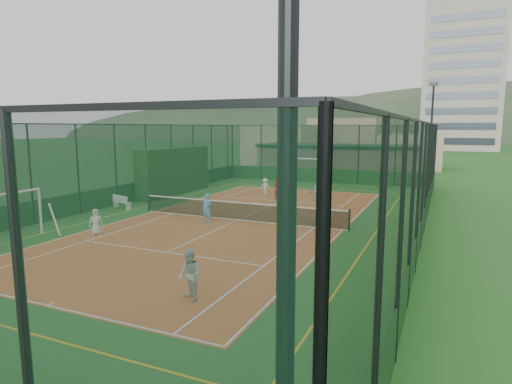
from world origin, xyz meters
TOP-DOWN VIEW (x-y plane):
  - ground at (0.00, 0.00)m, footprint 300.00×300.00m
  - court_slab at (0.00, 0.00)m, footprint 11.17×23.97m
  - tennis_net at (0.00, 0.00)m, footprint 11.67×0.12m
  - perimeter_fence at (0.00, 0.00)m, footprint 18.12×34.12m
  - floodlight_se at (8.60, -16.60)m, footprint 0.60×0.26m
  - floodlight_ne at (8.60, 16.60)m, footprint 0.60×0.26m
  - clubhouse at (0.00, 22.00)m, footprint 15.20×7.20m
  - apartment_tower at (12.00, 82.00)m, footprint 15.00×12.00m
  - distant_hills at (0.00, 150.00)m, footprint 200.00×60.00m
  - hedge_left at (-8.30, 6.32)m, footprint 1.14×7.63m
  - white_bench at (-7.80, 0.06)m, footprint 1.58×0.83m
  - futsal_goal_near at (-6.96, -7.76)m, footprint 3.25×1.04m
  - futsal_goal_far at (-0.81, 16.35)m, footprint 3.25×0.97m
  - child_near_left at (-4.55, -5.37)m, footprint 0.68×0.66m
  - child_near_mid at (-1.17, -1.26)m, footprint 0.61×0.46m
  - child_near_right at (3.39, -10.01)m, footprint 0.91×0.87m
  - child_far_left at (-2.05, 8.53)m, footprint 0.87×0.73m
  - child_far_right at (3.44, 3.91)m, footprint 0.91×0.63m
  - child_far_back at (2.27, 6.80)m, footprint 1.15×0.70m
  - coach at (-0.30, 6.55)m, footprint 0.94×0.80m
  - tennis_balls at (1.03, 1.83)m, footprint 2.66×0.73m

SIDE VIEW (x-z plane):
  - ground at x=0.00m, z-range 0.00..0.00m
  - distant_hills at x=0.00m, z-range -12.00..12.00m
  - court_slab at x=0.00m, z-range 0.00..0.01m
  - tennis_balls at x=1.03m, z-range 0.01..0.08m
  - white_bench at x=-7.80m, z-range 0.00..0.86m
  - tennis_net at x=0.00m, z-range 0.00..1.06m
  - child_far_left at x=-2.05m, z-range 0.01..1.18m
  - child_near_left at x=-4.55m, z-range 0.01..1.19m
  - child_far_back at x=2.27m, z-range 0.01..1.20m
  - child_far_right at x=3.44m, z-range 0.01..1.45m
  - child_near_right at x=3.39m, z-range 0.01..1.49m
  - child_near_mid at x=-1.17m, z-range 0.01..1.53m
  - coach at x=-0.30m, z-range 0.01..1.69m
  - futsal_goal_near at x=-6.96m, z-range 0.00..2.08m
  - futsal_goal_far at x=-0.81m, z-range 0.00..2.09m
  - clubhouse at x=0.00m, z-range 0.00..3.15m
  - hedge_left at x=-8.30m, z-range 0.00..3.34m
  - perimeter_fence at x=0.00m, z-range 0.00..5.00m
  - floodlight_se at x=8.60m, z-range 0.00..8.25m
  - floodlight_ne at x=8.60m, z-range 0.00..8.25m
  - apartment_tower at x=12.00m, z-range 0.00..30.00m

